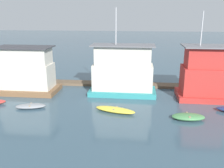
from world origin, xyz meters
name	(u,v)px	position (x,y,z in m)	size (l,w,h in m)	color
ground_plane	(113,94)	(0.00, 0.00, 0.00)	(200.00, 200.00, 0.00)	#385160
dock_walkway	(116,84)	(0.00, 3.34, 0.15)	(33.80, 1.72, 0.30)	brown
houseboat_brown	(26,72)	(-9.78, -0.43, 2.35)	(6.96, 3.89, 5.18)	brown
houseboat_teal	(123,72)	(1.05, 0.04, 2.47)	(7.26, 3.34, 9.25)	teal
houseboat_red	(205,75)	(9.66, -0.42, 2.49)	(5.49, 3.96, 8.90)	red
dinghy_grey	(31,106)	(-7.28, -5.30, 0.21)	(2.95, 1.72, 0.41)	gray
dinghy_yellow	(115,110)	(0.78, -5.35, 0.22)	(3.94, 2.08, 0.43)	yellow
dinghy_green	(188,117)	(7.09, -6.30, 0.25)	(2.83, 1.54, 0.50)	#47844C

